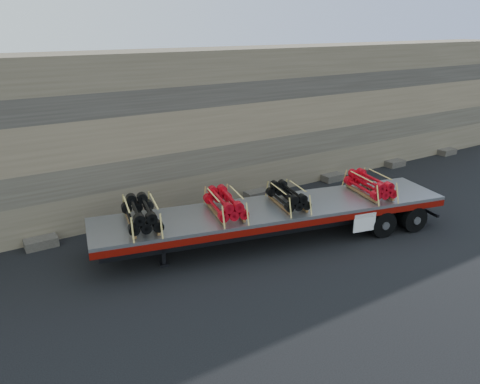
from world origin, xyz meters
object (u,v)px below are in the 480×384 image
object	(u,v)px
bundle_front	(141,214)
bundle_midrear	(288,197)
trailer	(275,223)
bundle_midfront	(225,204)
bundle_rear	(370,185)

from	to	relation	value
bundle_front	bundle_midrear	size ratio (longest dim) A/B	1.14
bundle_front	bundle_midrear	world-z (taller)	bundle_front
bundle_front	trailer	bearing A→B (deg)	0.00
bundle_front	bundle_midfront	size ratio (longest dim) A/B	1.05
bundle_midrear	bundle_rear	world-z (taller)	bundle_rear
bundle_midfront	bundle_rear	distance (m)	6.30
bundle_midfront	bundle_rear	size ratio (longest dim) A/B	0.98
trailer	bundle_front	world-z (taller)	bundle_front
bundle_midrear	bundle_front	bearing A→B (deg)	180.00
bundle_midfront	bundle_midrear	world-z (taller)	bundle_midfront
bundle_midfront	bundle_rear	bearing A→B (deg)	0.00
bundle_midrear	bundle_rear	bearing A→B (deg)	-0.00
trailer	bundle_midrear	world-z (taller)	bundle_midrear
bundle_front	bundle_rear	xyz separation A→B (m)	(9.16, -2.03, -0.01)
trailer	bundle_rear	xyz separation A→B (m)	(4.17, -0.92, 1.09)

